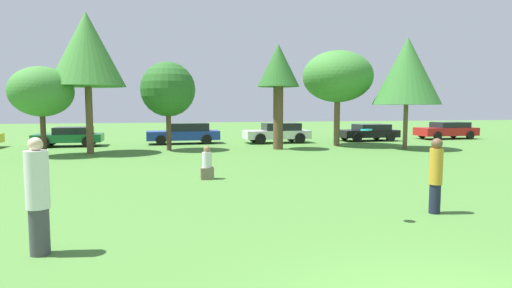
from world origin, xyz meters
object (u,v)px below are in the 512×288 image
object	(u,v)px
tree_0	(41,92)
parked_car_blue	(185,133)
person_catcher	(436,174)
parked_car_black	(368,132)
tree_3	(278,70)
person_thrower	(38,196)
tree_1	(87,50)
frisbee	(366,130)
parked_car_red	(447,130)
tree_5	(407,71)
tree_4	(338,77)
parked_car_green	(70,136)
parked_car_white	(278,132)
tree_2	(168,90)
bystander_sitting	(207,165)

from	to	relation	value
tree_0	parked_car_blue	xyz separation A→B (m)	(6.94, 5.43, -2.40)
person_catcher	parked_car_black	distance (m)	20.20
person_catcher	tree_3	world-z (taller)	tree_3
person_thrower	person_catcher	xyz separation A→B (m)	(7.87, 0.96, -0.08)
person_catcher	tree_1	world-z (taller)	tree_1
frisbee	tree_1	xyz separation A→B (m)	(-7.78, 14.58, 3.31)
person_thrower	parked_car_red	world-z (taller)	person_thrower
tree_5	tree_4	bearing A→B (deg)	138.51
tree_5	parked_car_green	bearing A→B (deg)	163.30
parked_car_green	tree_5	bearing A→B (deg)	161.74
person_catcher	frisbee	distance (m)	2.16
tree_0	parked_car_blue	world-z (taller)	tree_0
tree_1	tree_0	bearing A→B (deg)	-160.85
frisbee	tree_0	xyz separation A→B (m)	(-9.78, 13.88, 1.18)
tree_5	parked_car_white	xyz separation A→B (m)	(-5.98, 5.35, -3.66)
person_catcher	tree_0	bearing A→B (deg)	-56.25
person_catcher	tree_2	xyz separation A→B (m)	(-5.73, 15.00, 2.43)
tree_1	tree_2	world-z (taller)	tree_1
person_thrower	tree_0	world-z (taller)	tree_0
bystander_sitting	parked_car_green	bearing A→B (deg)	118.03
person_catcher	tree_4	xyz separation A→B (m)	(4.31, 15.59, 3.30)
parked_car_black	person_thrower	bearing A→B (deg)	49.40
parked_car_white	person_thrower	bearing A→B (deg)	62.90
tree_5	parked_car_white	size ratio (longest dim) A/B	1.45
tree_0	parked_car_green	xyz separation A→B (m)	(0.13, 5.04, -2.47)
frisbee	parked_car_black	world-z (taller)	frisbee
person_thrower	parked_car_black	xyz separation A→B (m)	(15.83, 19.53, -0.33)
frisbee	tree_1	distance (m)	16.85
tree_5	parked_car_red	xyz separation A→B (m)	(7.19, 6.01, -3.69)
tree_0	tree_4	size ratio (longest dim) A/B	0.75
frisbee	tree_4	xyz separation A→B (m)	(6.19, 15.92, 2.26)
tree_2	parked_car_green	bearing A→B (deg)	148.21
tree_5	parked_car_black	world-z (taller)	tree_5
bystander_sitting	parked_car_black	size ratio (longest dim) A/B	0.27
parked_car_white	parked_car_red	distance (m)	13.18
person_thrower	tree_5	world-z (taller)	tree_5
frisbee	tree_2	size ratio (longest dim) A/B	0.05
tree_2	person_thrower	bearing A→B (deg)	-97.65
parked_car_white	tree_2	bearing A→B (deg)	23.48
tree_4	tree_5	world-z (taller)	tree_5
person_catcher	tree_2	world-z (taller)	tree_2
frisbee	bystander_sitting	xyz separation A→B (m)	(-2.69, 5.84, -1.46)
parked_car_green	parked_car_blue	distance (m)	6.83
person_thrower	tree_4	size ratio (longest dim) A/B	0.33
person_thrower	parked_car_blue	size ratio (longest dim) A/B	0.41
person_thrower	tree_0	bearing A→B (deg)	97.67
tree_5	parked_car_green	distance (m)	20.01
person_thrower	bystander_sitting	distance (m)	7.28
person_catcher	bystander_sitting	xyz separation A→B (m)	(-4.56, 5.51, -0.43)
parked_car_blue	parked_car_white	size ratio (longest dim) A/B	1.07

